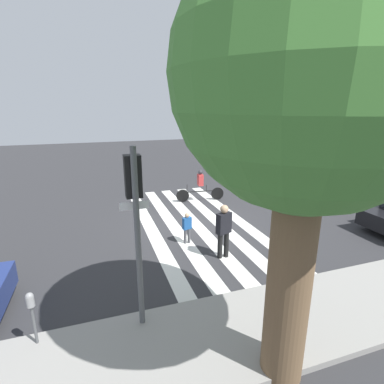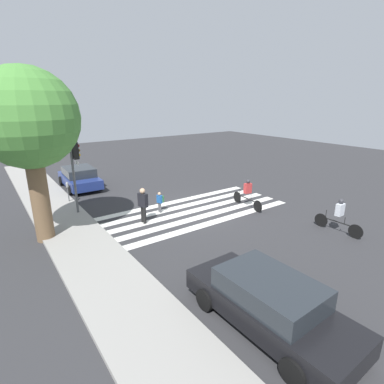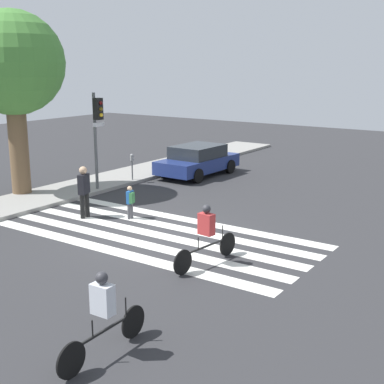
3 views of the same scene
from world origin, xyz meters
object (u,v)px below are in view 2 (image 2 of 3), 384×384
(street_tree, at_px, (28,121))
(cyclist_mid_street, at_px, (339,214))
(pedestrian_adult_blue_shirt, at_px, (160,201))
(traffic_light, at_px, (75,162))
(car_parked_dark_suv, at_px, (79,177))
(car_parked_silver_sedan, at_px, (269,302))
(pedestrian_adult_tall_backpack, at_px, (143,204))
(parking_meter, at_px, (67,188))
(cyclist_far_lane, at_px, (247,192))

(street_tree, xyz_separation_m, cyclist_mid_street, (-6.85, -10.89, -4.12))
(pedestrian_adult_blue_shirt, bearing_deg, traffic_light, 41.79)
(pedestrian_adult_blue_shirt, xyz_separation_m, car_parked_dark_suv, (7.19, 2.13, 0.07))
(traffic_light, xyz_separation_m, cyclist_mid_street, (-9.02, -8.81, -1.91))
(street_tree, relative_size, car_parked_dark_suv, 1.62)
(street_tree, distance_m, pedestrian_adult_blue_shirt, 7.08)
(street_tree, bearing_deg, car_parked_silver_sedan, -157.18)
(pedestrian_adult_tall_backpack, xyz_separation_m, car_parked_dark_suv, (7.95, 0.77, -0.27))
(traffic_light, relative_size, cyclist_mid_street, 1.77)
(parking_meter, bearing_deg, cyclist_far_lane, -128.68)
(parking_meter, bearing_deg, street_tree, 154.58)
(pedestrian_adult_tall_backpack, bearing_deg, parking_meter, 4.40)
(street_tree, distance_m, cyclist_far_lane, 10.98)
(street_tree, xyz_separation_m, pedestrian_adult_blue_shirt, (-0.03, -5.61, -4.32))
(cyclist_mid_street, bearing_deg, pedestrian_adult_blue_shirt, 36.28)
(parking_meter, xyz_separation_m, cyclist_far_lane, (-6.36, -7.94, -0.09))
(street_tree, bearing_deg, car_parked_dark_suv, -25.91)
(pedestrian_adult_tall_backpack, distance_m, cyclist_mid_street, 8.99)
(pedestrian_adult_tall_backpack, height_order, pedestrian_adult_blue_shirt, pedestrian_adult_tall_backpack)
(cyclist_far_lane, relative_size, car_parked_dark_suv, 0.56)
(traffic_light, bearing_deg, street_tree, 136.15)
(pedestrian_adult_tall_backpack, distance_m, cyclist_far_lane, 5.86)
(parking_meter, height_order, car_parked_silver_sedan, car_parked_silver_sedan)
(cyclist_mid_street, relative_size, car_parked_silver_sedan, 0.47)
(pedestrian_adult_tall_backpack, xyz_separation_m, cyclist_far_lane, (-1.33, -5.71, -0.13))
(car_parked_silver_sedan, distance_m, car_parked_dark_suv, 16.12)
(street_tree, relative_size, cyclist_far_lane, 2.90)
(cyclist_far_lane, distance_m, car_parked_silver_sedan, 9.23)
(car_parked_silver_sedan, bearing_deg, traffic_light, 7.66)
(pedestrian_adult_blue_shirt, xyz_separation_m, cyclist_far_lane, (-2.09, -4.35, 0.21))
(traffic_light, relative_size, pedestrian_adult_tall_backpack, 2.26)
(traffic_light, height_order, pedestrian_adult_tall_backpack, traffic_light)
(traffic_light, height_order, street_tree, street_tree)
(pedestrian_adult_blue_shirt, height_order, cyclist_mid_street, cyclist_mid_street)
(cyclist_far_lane, height_order, cyclist_mid_street, cyclist_far_lane)
(parking_meter, height_order, cyclist_mid_street, cyclist_mid_street)
(parking_meter, relative_size, street_tree, 0.18)
(parking_meter, height_order, car_parked_dark_suv, car_parked_dark_suv)
(street_tree, height_order, car_parked_dark_suv, street_tree)
(cyclist_far_lane, relative_size, car_parked_silver_sedan, 0.51)
(cyclist_mid_street, bearing_deg, cyclist_far_lane, 9.69)
(pedestrian_adult_blue_shirt, height_order, car_parked_silver_sedan, car_parked_silver_sedan)
(car_parked_silver_sedan, bearing_deg, cyclist_far_lane, -43.11)
(cyclist_far_lane, bearing_deg, car_parked_silver_sedan, 144.53)
(car_parked_dark_suv, bearing_deg, pedestrian_adult_tall_backpack, -172.99)
(pedestrian_adult_tall_backpack, relative_size, cyclist_far_lane, 0.72)
(pedestrian_adult_blue_shirt, height_order, cyclist_far_lane, cyclist_far_lane)
(pedestrian_adult_blue_shirt, bearing_deg, street_tree, 73.39)
(pedestrian_adult_tall_backpack, relative_size, car_parked_silver_sedan, 0.37)
(traffic_light, bearing_deg, parking_meter, 1.78)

